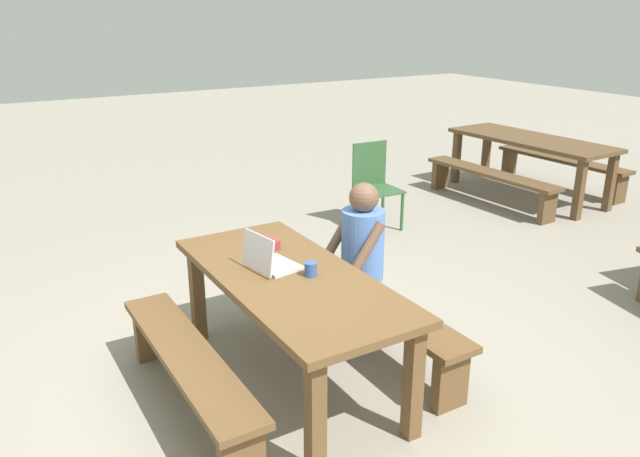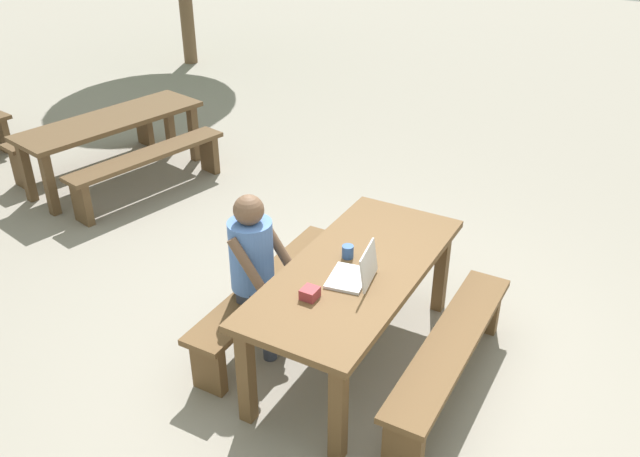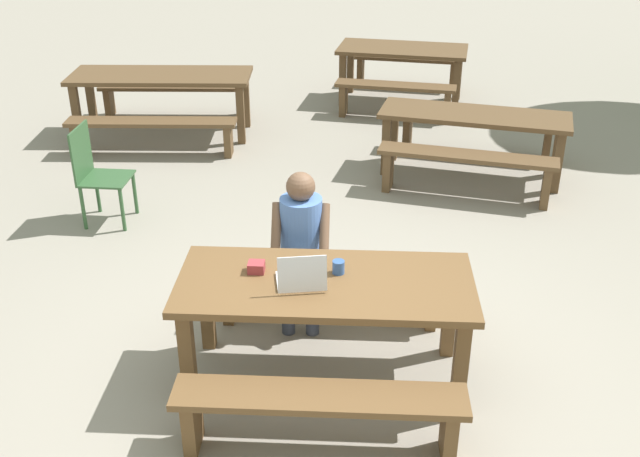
# 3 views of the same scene
# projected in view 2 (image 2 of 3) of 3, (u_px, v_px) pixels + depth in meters

# --- Properties ---
(ground_plane) EXTENTS (30.00, 30.00, 0.00)m
(ground_plane) POSITION_uv_depth(u_px,v_px,m) (353.00, 357.00, 4.85)
(ground_plane) COLOR gray
(picnic_table_front) EXTENTS (1.92, 0.85, 0.78)m
(picnic_table_front) POSITION_uv_depth(u_px,v_px,m) (356.00, 281.00, 4.52)
(picnic_table_front) COLOR brown
(picnic_table_front) RESTS_ON ground
(bench_near) EXTENTS (1.73, 0.30, 0.43)m
(bench_near) POSITION_uv_depth(u_px,v_px,m) (450.00, 353.00, 4.39)
(bench_near) COLOR brown
(bench_near) RESTS_ON ground
(bench_far) EXTENTS (1.73, 0.30, 0.43)m
(bench_far) POSITION_uv_depth(u_px,v_px,m) (270.00, 293.00, 4.99)
(bench_far) COLOR brown
(bench_far) RESTS_ON ground
(laptop) EXTENTS (0.35, 0.32, 0.25)m
(laptop) POSITION_uv_depth(u_px,v_px,m) (356.00, 273.00, 4.29)
(laptop) COLOR silver
(laptop) RESTS_ON picnic_table_front
(small_pouch) EXTENTS (0.11, 0.10, 0.07)m
(small_pouch) POSITION_uv_depth(u_px,v_px,m) (310.00, 293.00, 4.14)
(small_pouch) COLOR #993338
(small_pouch) RESTS_ON picnic_table_front
(coffee_mug) EXTENTS (0.08, 0.08, 0.09)m
(coffee_mug) POSITION_uv_depth(u_px,v_px,m) (348.00, 252.00, 4.55)
(coffee_mug) COLOR #335693
(coffee_mug) RESTS_ON picnic_table_front
(person_seated) EXTENTS (0.42, 0.41, 1.23)m
(person_seated) POSITION_uv_depth(u_px,v_px,m) (256.00, 263.00, 4.62)
(person_seated) COLOR #333847
(person_seated) RESTS_ON ground
(picnic_table_distant) EXTENTS (2.10, 1.07, 0.71)m
(picnic_table_distant) POSITION_uv_depth(u_px,v_px,m) (112.00, 128.00, 7.18)
(picnic_table_distant) COLOR brown
(picnic_table_distant) RESTS_ON ground
(bench_distant_south) EXTENTS (1.83, 0.68, 0.48)m
(bench_distant_south) POSITION_uv_depth(u_px,v_px,m) (149.00, 164.00, 6.95)
(bench_distant_south) COLOR brown
(bench_distant_south) RESTS_ON ground
(bench_distant_north) EXTENTS (1.83, 0.68, 0.48)m
(bench_distant_north) POSITION_uv_depth(u_px,v_px,m) (84.00, 135.00, 7.65)
(bench_distant_north) COLOR brown
(bench_distant_north) RESTS_ON ground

